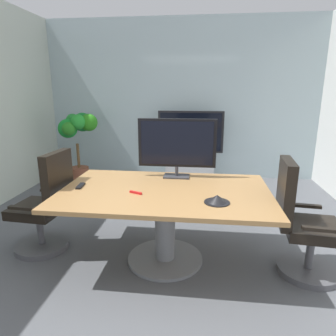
% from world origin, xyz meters
% --- Properties ---
extents(ground_plane, '(7.62, 7.62, 0.00)m').
position_xyz_m(ground_plane, '(0.00, 0.00, 0.00)').
color(ground_plane, '#515459').
extents(wall_back_glass_partition, '(5.22, 0.10, 2.97)m').
position_xyz_m(wall_back_glass_partition, '(0.00, 3.31, 1.48)').
color(wall_back_glass_partition, '#9EB2B7').
rests_on(wall_back_glass_partition, ground).
extents(conference_table, '(2.00, 1.24, 0.76)m').
position_xyz_m(conference_table, '(0.09, 0.16, 0.58)').
color(conference_table, olive).
rests_on(conference_table, ground).
extents(office_chair_left, '(0.61, 0.59, 1.09)m').
position_xyz_m(office_chair_left, '(-1.19, 0.22, 0.46)').
color(office_chair_left, '#4C4C51').
rests_on(office_chair_left, ground).
extents(office_chair_right, '(0.62, 0.60, 1.09)m').
position_xyz_m(office_chair_right, '(1.37, 0.10, 0.46)').
color(office_chair_right, '#4C4C51').
rests_on(office_chair_right, ground).
extents(tv_monitor, '(0.84, 0.18, 0.64)m').
position_xyz_m(tv_monitor, '(0.17, 0.61, 1.12)').
color(tv_monitor, '#333338').
rests_on(tv_monitor, conference_table).
extents(wall_display_unit, '(1.20, 0.36, 1.31)m').
position_xyz_m(wall_display_unit, '(0.22, 2.96, 0.44)').
color(wall_display_unit, '#B7BABC').
rests_on(wall_display_unit, ground).
extents(potted_plant, '(0.68, 0.59, 1.28)m').
position_xyz_m(potted_plant, '(-1.78, 2.54, 0.91)').
color(potted_plant, brown).
rests_on(potted_plant, ground).
extents(conference_phone, '(0.22, 0.22, 0.07)m').
position_xyz_m(conference_phone, '(0.58, -0.13, 0.79)').
color(conference_phone, black).
rests_on(conference_phone, conference_table).
extents(remote_control, '(0.07, 0.17, 0.02)m').
position_xyz_m(remote_control, '(-0.75, 0.15, 0.77)').
color(remote_control, black).
rests_on(remote_control, conference_table).
extents(whiteboard_marker, '(0.13, 0.07, 0.02)m').
position_xyz_m(whiteboard_marker, '(-0.16, 0.02, 0.77)').
color(whiteboard_marker, red).
rests_on(whiteboard_marker, conference_table).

